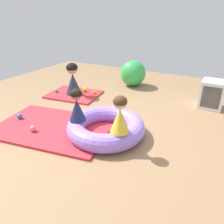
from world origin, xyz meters
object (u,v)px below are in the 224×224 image
at_px(exercise_ball_large, 133,73).
at_px(storage_cube, 212,95).
at_px(child_in_yellow, 120,115).
at_px(adult_seated, 73,79).
at_px(play_ball_pink, 33,129).
at_px(play_ball_blue, 20,116).
at_px(play_ball_green, 73,86).
at_px(child_in_navy, 77,105).
at_px(play_ball_orange, 94,92).
at_px(inflatable_cushion, 106,127).
at_px(play_ball_yellow, 85,90).
at_px(play_ball_teal, 56,91).

xyz_separation_m(exercise_ball_large, storage_cube, (1.97, -0.56, -0.05)).
bearing_deg(child_in_yellow, adult_seated, -102.70).
height_order(adult_seated, play_ball_pink, adult_seated).
relative_size(play_ball_blue, storage_cube, 0.17).
height_order(play_ball_green, play_ball_pink, play_ball_green).
bearing_deg(play_ball_green, child_in_yellow, -37.93).
distance_m(adult_seated, play_ball_pink, 1.81).
relative_size(child_in_yellow, storage_cube, 0.94).
relative_size(child_in_yellow, exercise_ball_large, 0.80).
height_order(play_ball_pink, exercise_ball_large, exercise_ball_large).
distance_m(child_in_navy, play_ball_orange, 1.83).
xyz_separation_m(inflatable_cushion, child_in_yellow, (0.36, -0.23, 0.40)).
xyz_separation_m(child_in_yellow, adult_seated, (-1.92, 1.41, -0.15)).
distance_m(child_in_yellow, play_ball_yellow, 2.45).
bearing_deg(play_ball_orange, play_ball_pink, -87.54).
bearing_deg(play_ball_blue, inflatable_cushion, 11.51).
relative_size(inflatable_cushion, storage_cube, 2.19).
xyz_separation_m(child_in_yellow, exercise_ball_large, (-1.01, 2.75, -0.21)).
bearing_deg(play_ball_teal, play_ball_green, 67.86).
bearing_deg(play_ball_orange, child_in_navy, -64.67).
bearing_deg(inflatable_cushion, play_ball_pink, -153.02).
height_order(child_in_yellow, play_ball_blue, child_in_yellow).
distance_m(play_ball_yellow, play_ball_blue, 1.74).
height_order(inflatable_cushion, play_ball_pink, inflatable_cushion).
height_order(play_ball_yellow, play_ball_pink, play_ball_yellow).
height_order(play_ball_blue, exercise_ball_large, exercise_ball_large).
relative_size(adult_seated, storage_cube, 1.28).
xyz_separation_m(child_in_yellow, play_ball_yellow, (-1.77, 1.64, -0.45)).
bearing_deg(adult_seated, play_ball_teal, 12.63).
bearing_deg(play_ball_green, exercise_ball_large, 42.44).
height_order(adult_seated, play_ball_orange, adult_seated).
bearing_deg(play_ball_teal, play_ball_pink, -59.44).
bearing_deg(play_ball_green, play_ball_pink, -68.94).
bearing_deg(child_in_navy, play_ball_blue, -40.51).
bearing_deg(play_ball_yellow, play_ball_orange, -5.57).
relative_size(play_ball_blue, play_ball_teal, 1.36).
xyz_separation_m(play_ball_yellow, play_ball_blue, (-0.19, -1.73, -0.00)).
bearing_deg(adult_seated, inflatable_cushion, 137.58).
relative_size(child_in_yellow, play_ball_orange, 6.81).
bearing_deg(play_ball_orange, storage_cube, 13.08).
bearing_deg(play_ball_blue, play_ball_teal, 105.32).
distance_m(child_in_navy, exercise_ball_large, 2.76).
bearing_deg(play_ball_yellow, exercise_ball_large, 55.47).
distance_m(child_in_yellow, play_ball_green, 2.78).
distance_m(adult_seated, play_ball_yellow, 0.40).
height_order(child_in_navy, play_ball_green, child_in_navy).
bearing_deg(play_ball_pink, play_ball_green, 111.06).
relative_size(adult_seated, play_ball_pink, 7.33).
relative_size(play_ball_blue, exercise_ball_large, 0.15).
xyz_separation_m(play_ball_teal, storage_cube, (3.29, 0.90, 0.20)).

